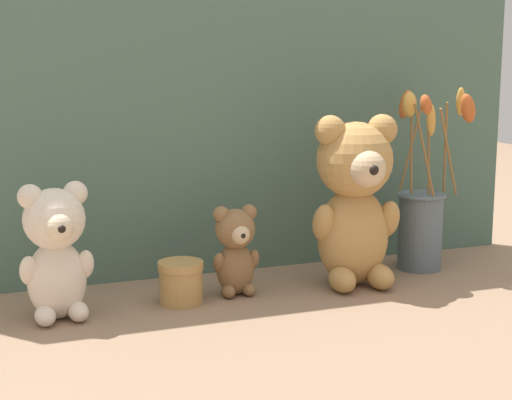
% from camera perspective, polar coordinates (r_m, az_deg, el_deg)
% --- Properties ---
extents(ground_plane, '(4.00, 4.00, 0.00)m').
position_cam_1_polar(ground_plane, '(1.36, 0.30, -6.86)').
color(ground_plane, '#8E7056').
extents(backdrop_wall, '(1.21, 0.02, 0.70)m').
position_cam_1_polar(backdrop_wall, '(1.45, -2.10, 8.31)').
color(backdrop_wall, '#4C6B5B').
rests_on(backdrop_wall, ground).
extents(teddy_bear_large, '(0.17, 0.15, 0.30)m').
position_cam_1_polar(teddy_bear_large, '(1.38, 7.26, 0.16)').
color(teddy_bear_large, tan).
rests_on(teddy_bear_large, ground).
extents(teddy_bear_medium, '(0.12, 0.11, 0.21)m').
position_cam_1_polar(teddy_bear_medium, '(1.24, -14.35, -3.47)').
color(teddy_bear_medium, beige).
rests_on(teddy_bear_medium, ground).
extents(teddy_bear_small, '(0.08, 0.08, 0.16)m').
position_cam_1_polar(teddy_bear_small, '(1.33, -1.49, -3.54)').
color(teddy_bear_small, olive).
rests_on(teddy_bear_small, ground).
extents(flower_vase, '(0.11, 0.17, 0.35)m').
position_cam_1_polar(flower_vase, '(1.52, 11.96, -1.01)').
color(flower_vase, slate).
rests_on(flower_vase, ground).
extents(decorative_tin_tall, '(0.08, 0.08, 0.07)m').
position_cam_1_polar(decorative_tin_tall, '(1.31, -5.51, -5.93)').
color(decorative_tin_tall, tan).
rests_on(decorative_tin_tall, ground).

